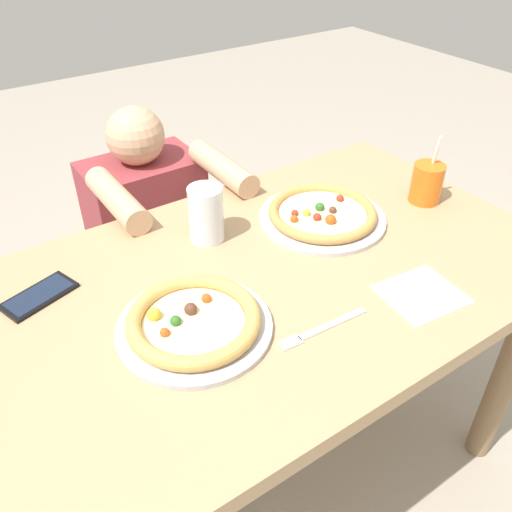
% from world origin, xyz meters
% --- Properties ---
extents(ground_plane, '(8.00, 8.00, 0.00)m').
position_xyz_m(ground_plane, '(0.00, 0.00, 0.00)').
color(ground_plane, '#9E9384').
extents(dining_table, '(1.31, 0.80, 0.75)m').
position_xyz_m(dining_table, '(0.00, 0.00, 0.64)').
color(dining_table, tan).
rests_on(dining_table, ground).
extents(pizza_near, '(0.30, 0.30, 0.04)m').
position_xyz_m(pizza_near, '(-0.24, -0.06, 0.77)').
color(pizza_near, '#B7B7BC').
rests_on(pizza_near, dining_table).
extents(pizza_far, '(0.32, 0.32, 0.04)m').
position_xyz_m(pizza_far, '(0.22, 0.10, 0.77)').
color(pizza_far, '#B7B7BC').
rests_on(pizza_far, dining_table).
extents(drink_cup_colored, '(0.08, 0.08, 0.19)m').
position_xyz_m(drink_cup_colored, '(0.51, 0.03, 0.80)').
color(drink_cup_colored, orange).
rests_on(drink_cup_colored, dining_table).
extents(water_cup_clear, '(0.08, 0.08, 0.14)m').
position_xyz_m(water_cup_clear, '(-0.06, 0.20, 0.82)').
color(water_cup_clear, silver).
rests_on(water_cup_clear, dining_table).
extents(paper_napkin, '(0.17, 0.16, 0.00)m').
position_xyz_m(paper_napkin, '(0.21, -0.24, 0.75)').
color(paper_napkin, white).
rests_on(paper_napkin, dining_table).
extents(fork, '(0.20, 0.03, 0.00)m').
position_xyz_m(fork, '(-0.04, -0.20, 0.75)').
color(fork, silver).
rests_on(fork, dining_table).
extents(cell_phone, '(0.17, 0.12, 0.01)m').
position_xyz_m(cell_phone, '(-0.46, 0.20, 0.75)').
color(cell_phone, black).
rests_on(cell_phone, dining_table).
extents(diner_seated, '(0.39, 0.51, 0.93)m').
position_xyz_m(diner_seated, '(-0.03, 0.66, 0.43)').
color(diner_seated, '#333847').
rests_on(diner_seated, ground).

